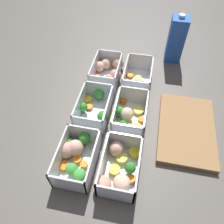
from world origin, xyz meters
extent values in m
plane|color=#56514C|center=(0.00, 0.00, 0.00)|extent=(4.00, 4.00, 0.00)
cube|color=silver|center=(-0.19, -0.06, 0.00)|extent=(0.17, 0.10, 0.00)
cube|color=silver|center=(-0.19, -0.11, 0.04)|extent=(0.17, 0.01, 0.08)
cube|color=silver|center=(-0.19, -0.01, 0.04)|extent=(0.17, 0.01, 0.08)
cube|color=silver|center=(-0.27, -0.06, 0.04)|extent=(0.01, 0.10, 0.08)
cube|color=silver|center=(-0.11, -0.06, 0.04)|extent=(0.01, 0.10, 0.08)
sphere|color=beige|center=(-0.25, -0.08, 0.03)|extent=(0.06, 0.06, 0.04)
sphere|color=beige|center=(-0.26, -0.03, 0.03)|extent=(0.06, 0.06, 0.05)
sphere|color=tan|center=(-0.17, -0.04, 0.02)|extent=(0.04, 0.04, 0.04)
sphere|color=#D19E8C|center=(-0.23, -0.10, 0.03)|extent=(0.06, 0.06, 0.04)
sphere|color=tan|center=(-0.19, -0.02, 0.03)|extent=(0.06, 0.06, 0.05)
cylinder|color=orange|center=(-0.17, -0.10, 0.01)|extent=(0.04, 0.04, 0.01)
cylinder|color=yellow|center=(-0.22, -0.03, 0.01)|extent=(0.04, 0.04, 0.01)
cube|color=silver|center=(0.00, -0.06, 0.00)|extent=(0.17, 0.10, 0.00)
cube|color=silver|center=(0.00, -0.11, 0.04)|extent=(0.17, 0.01, 0.08)
cube|color=silver|center=(0.00, -0.01, 0.04)|extent=(0.17, 0.01, 0.08)
cube|color=silver|center=(-0.08, -0.06, 0.04)|extent=(0.01, 0.10, 0.08)
cube|color=silver|center=(0.08, -0.06, 0.04)|extent=(0.01, 0.10, 0.08)
cylinder|color=#519448|center=(-0.07, -0.06, 0.01)|extent=(0.01, 0.01, 0.01)
sphere|color=#42933D|center=(-0.07, -0.06, 0.03)|extent=(0.04, 0.04, 0.04)
cylinder|color=#49883F|center=(0.06, -0.05, 0.01)|extent=(0.01, 0.01, 0.01)
sphere|color=#388433|center=(0.06, -0.05, 0.03)|extent=(0.03, 0.03, 0.03)
cylinder|color=#49883F|center=(0.03, -0.02, 0.01)|extent=(0.01, 0.01, 0.02)
sphere|color=#388433|center=(0.03, -0.02, 0.03)|extent=(0.04, 0.04, 0.04)
cylinder|color=orange|center=(-0.02, -0.09, 0.01)|extent=(0.03, 0.03, 0.01)
cylinder|color=#49883F|center=(0.00, -0.10, 0.01)|extent=(0.01, 0.01, 0.01)
sphere|color=#388433|center=(0.00, -0.10, 0.03)|extent=(0.03, 0.03, 0.03)
cylinder|color=yellow|center=(-0.05, -0.10, 0.01)|extent=(0.03, 0.03, 0.02)
cube|color=silver|center=(0.19, -0.06, 0.00)|extent=(0.17, 0.10, 0.00)
cube|color=silver|center=(0.19, -0.11, 0.04)|extent=(0.17, 0.01, 0.08)
cube|color=silver|center=(0.19, -0.01, 0.04)|extent=(0.17, 0.01, 0.08)
cube|color=silver|center=(0.11, -0.06, 0.04)|extent=(0.01, 0.10, 0.08)
cube|color=silver|center=(0.27, -0.06, 0.04)|extent=(0.01, 0.10, 0.08)
cylinder|color=orange|center=(0.21, -0.10, 0.01)|extent=(0.03, 0.03, 0.01)
sphere|color=#D19E8C|center=(0.16, -0.08, 0.03)|extent=(0.07, 0.07, 0.05)
sphere|color=tan|center=(0.17, -0.10, 0.03)|extent=(0.07, 0.07, 0.05)
cylinder|color=#519448|center=(0.23, -0.07, 0.01)|extent=(0.01, 0.01, 0.02)
sphere|color=#42933D|center=(0.23, -0.07, 0.03)|extent=(0.04, 0.04, 0.04)
cylinder|color=orange|center=(0.20, -0.04, 0.01)|extent=(0.03, 0.03, 0.01)
cylinder|color=orange|center=(0.13, -0.08, 0.01)|extent=(0.03, 0.03, 0.01)
cylinder|color=#519448|center=(0.24, -0.04, 0.01)|extent=(0.01, 0.01, 0.02)
sphere|color=#42933D|center=(0.24, -0.04, 0.03)|extent=(0.04, 0.04, 0.04)
cylinder|color=#49883F|center=(0.12, -0.06, 0.01)|extent=(0.01, 0.01, 0.02)
sphere|color=#388433|center=(0.12, -0.06, 0.04)|extent=(0.04, 0.04, 0.04)
cylinder|color=orange|center=(0.19, -0.07, 0.01)|extent=(0.03, 0.03, 0.01)
cylinder|color=#49883F|center=(0.14, -0.10, 0.01)|extent=(0.01, 0.01, 0.01)
sphere|color=#388433|center=(0.14, -0.10, 0.03)|extent=(0.03, 0.03, 0.03)
cube|color=silver|center=(-0.19, 0.06, 0.00)|extent=(0.17, 0.10, 0.00)
cube|color=silver|center=(-0.19, 0.01, 0.04)|extent=(0.17, 0.01, 0.08)
cube|color=silver|center=(-0.19, 0.11, 0.04)|extent=(0.17, 0.01, 0.08)
cube|color=silver|center=(-0.27, 0.06, 0.04)|extent=(0.01, 0.10, 0.08)
cube|color=silver|center=(-0.11, 0.06, 0.04)|extent=(0.01, 0.10, 0.08)
cylinder|color=orange|center=(-0.14, 0.05, 0.01)|extent=(0.04, 0.04, 0.02)
sphere|color=#D19E8C|center=(-0.16, 0.07, 0.03)|extent=(0.06, 0.06, 0.04)
cylinder|color=yellow|center=(-0.20, 0.07, 0.01)|extent=(0.04, 0.04, 0.01)
sphere|color=beige|center=(-0.13, 0.07, 0.03)|extent=(0.05, 0.05, 0.05)
cylinder|color=orange|center=(-0.22, 0.03, 0.01)|extent=(0.03, 0.03, 0.01)
cylinder|color=yellow|center=(-0.13, 0.03, 0.01)|extent=(0.03, 0.03, 0.01)
cube|color=silver|center=(0.00, 0.06, 0.00)|extent=(0.17, 0.10, 0.00)
cube|color=silver|center=(0.00, 0.01, 0.04)|extent=(0.17, 0.01, 0.08)
cube|color=silver|center=(0.00, 0.11, 0.04)|extent=(0.17, 0.01, 0.08)
cube|color=silver|center=(-0.08, 0.06, 0.04)|extent=(0.01, 0.10, 0.08)
cube|color=silver|center=(0.08, 0.06, 0.04)|extent=(0.01, 0.10, 0.08)
cylinder|color=#519448|center=(0.07, 0.07, 0.01)|extent=(0.01, 0.01, 0.02)
sphere|color=#42933D|center=(0.07, 0.07, 0.03)|extent=(0.04, 0.04, 0.04)
cylinder|color=orange|center=(-0.03, 0.05, 0.01)|extent=(0.03, 0.03, 0.01)
cylinder|color=#407A37|center=(0.05, 0.05, 0.01)|extent=(0.01, 0.01, 0.01)
sphere|color=#2D7228|center=(0.05, 0.05, 0.03)|extent=(0.03, 0.03, 0.03)
cylinder|color=#49883F|center=(-0.01, 0.02, 0.01)|extent=(0.01, 0.01, 0.01)
sphere|color=#388433|center=(-0.01, 0.02, 0.03)|extent=(0.03, 0.03, 0.03)
cylinder|color=yellow|center=(0.04, 0.09, 0.01)|extent=(0.05, 0.05, 0.02)
sphere|color=beige|center=(0.00, 0.05, 0.03)|extent=(0.07, 0.07, 0.05)
cylinder|color=orange|center=(-0.07, 0.03, 0.01)|extent=(0.03, 0.03, 0.02)
cylinder|color=orange|center=(0.00, 0.10, 0.01)|extent=(0.02, 0.02, 0.01)
cylinder|color=#519448|center=(0.06, 0.03, 0.01)|extent=(0.01, 0.01, 0.02)
sphere|color=#42933D|center=(0.06, 0.03, 0.03)|extent=(0.03, 0.03, 0.03)
cylinder|color=#DBC647|center=(-0.04, 0.09, 0.01)|extent=(0.05, 0.05, 0.01)
cube|color=silver|center=(0.19, 0.06, 0.00)|extent=(0.17, 0.10, 0.00)
cube|color=silver|center=(0.19, 0.01, 0.04)|extent=(0.17, 0.01, 0.08)
cube|color=silver|center=(0.19, 0.11, 0.04)|extent=(0.17, 0.01, 0.08)
cube|color=silver|center=(0.11, 0.06, 0.04)|extent=(0.01, 0.10, 0.08)
cube|color=silver|center=(0.27, 0.06, 0.04)|extent=(0.01, 0.10, 0.08)
cylinder|color=yellow|center=(0.13, 0.10, 0.01)|extent=(0.04, 0.04, 0.02)
cylinder|color=yellow|center=(0.20, 0.05, 0.01)|extent=(0.04, 0.04, 0.02)
sphere|color=beige|center=(0.24, 0.07, 0.03)|extent=(0.06, 0.06, 0.05)
cylinder|color=#407A37|center=(0.19, 0.09, 0.01)|extent=(0.01, 0.01, 0.02)
sphere|color=#2D7228|center=(0.19, 0.09, 0.03)|extent=(0.03, 0.03, 0.03)
cylinder|color=#DBC647|center=(0.16, 0.06, 0.01)|extent=(0.04, 0.04, 0.02)
sphere|color=#D19E8C|center=(0.14, 0.04, 0.03)|extent=(0.05, 0.05, 0.05)
sphere|color=tan|center=(0.25, 0.03, 0.03)|extent=(0.05, 0.05, 0.05)
cylinder|color=orange|center=(0.22, 0.10, 0.01)|extent=(0.03, 0.03, 0.02)
cube|color=blue|center=(-0.38, 0.19, 0.10)|extent=(0.07, 0.07, 0.19)
cylinder|color=white|center=(-0.38, 0.19, 0.20)|extent=(0.02, 0.02, 0.01)
cube|color=olive|center=(0.01, 0.25, 0.01)|extent=(0.28, 0.18, 0.02)
camera|label=1|loc=(0.46, 0.09, 0.60)|focal=35.00mm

